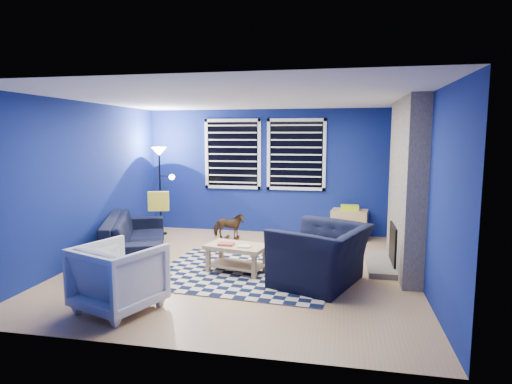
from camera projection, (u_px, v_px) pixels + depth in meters
floor at (241, 268)px, 6.39m from camera, size 5.00×5.00×0.00m
ceiling at (240, 98)px, 6.07m from camera, size 5.00×5.00×0.00m
wall_back at (269, 172)px, 8.66m from camera, size 5.00×0.00×5.00m
wall_left at (86, 182)px, 6.72m from camera, size 0.00×5.00×5.00m
wall_right at (421, 190)px, 5.74m from camera, size 0.00×5.00×5.00m
fireplace at (405, 189)px, 6.27m from camera, size 0.65×2.00×2.50m
window_left at (233, 154)px, 8.72m from camera, size 1.17×0.06×1.42m
window_right at (296, 155)px, 8.47m from camera, size 1.17×0.06×1.42m
tv at (398, 168)px, 7.68m from camera, size 0.07×1.00×0.58m
rug at (244, 273)px, 6.16m from camera, size 2.66×2.20×0.02m
sofa at (135, 237)px, 6.94m from camera, size 2.47×1.73×0.67m
armchair_big at (321, 255)px, 5.69m from camera, size 1.52×1.43×0.79m
armchair_bent at (119, 277)px, 4.85m from camera, size 1.07×1.08×0.77m
rocking_horse at (229, 226)px, 7.92m from camera, size 0.36×0.61×0.49m
coffee_table at (237, 252)px, 6.17m from camera, size 0.95×0.68×0.43m
cabinet at (349, 224)px, 8.23m from camera, size 0.72×0.53×0.65m
floor_lamp at (160, 163)px, 8.43m from camera, size 0.47×0.29×1.74m
throw_pillow at (159, 201)px, 7.44m from camera, size 0.37×0.21×0.34m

